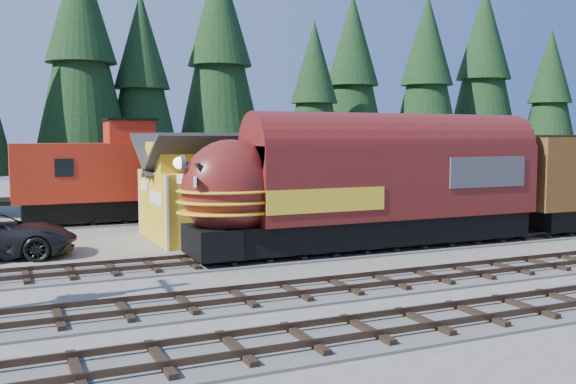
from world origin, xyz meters
name	(u,v)px	position (x,y,z in m)	size (l,w,h in m)	color
ground	(372,272)	(0.00, 0.00, 0.00)	(120.00, 120.00, 0.00)	#6B665B
track_siding	(501,238)	(10.00, 4.00, 0.06)	(68.00, 3.20, 0.33)	#4C4947
track_spur	(54,225)	(-10.00, 18.00, 0.06)	(32.00, 3.20, 0.33)	#4C4947
depot	(266,178)	(0.00, 10.50, 2.96)	(12.80, 7.00, 5.30)	gold
conifer_backdrop	(251,70)	(5.06, 25.65, 10.14)	(79.46, 21.95, 16.99)	black
locomotive	(360,191)	(1.83, 4.00, 2.71)	(17.18, 3.41, 4.67)	black
caboose	(112,176)	(-6.69, 18.00, 2.80)	(10.96, 3.18, 5.70)	black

